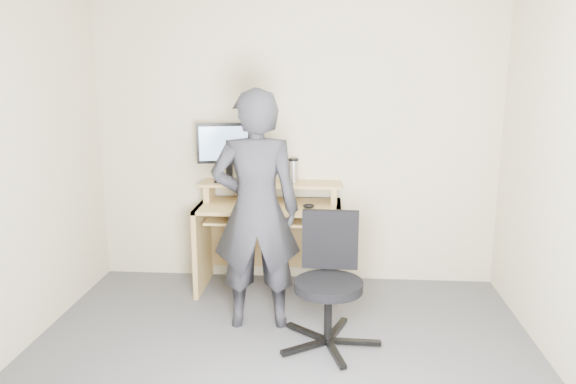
# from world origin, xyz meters

# --- Properties ---
(ground) EXTENTS (3.50, 3.50, 0.00)m
(ground) POSITION_xyz_m (0.00, 0.00, 0.00)
(ground) COLOR #5B5B60
(ground) RESTS_ON ground
(back_wall) EXTENTS (3.50, 0.02, 2.50)m
(back_wall) POSITION_xyz_m (0.00, 1.75, 1.25)
(back_wall) COLOR #BCB396
(back_wall) RESTS_ON ground
(desk) EXTENTS (1.20, 0.60, 0.91)m
(desk) POSITION_xyz_m (-0.20, 1.53, 0.55)
(desk) COLOR tan
(desk) RESTS_ON ground
(monitor) EXTENTS (0.53, 0.16, 0.51)m
(monitor) POSITION_xyz_m (-0.56, 1.60, 1.21)
(monitor) COLOR black
(monitor) RESTS_ON desk
(external_drive) EXTENTS (0.08, 0.14, 0.20)m
(external_drive) POSITION_xyz_m (-0.29, 1.62, 1.01)
(external_drive) COLOR black
(external_drive) RESTS_ON desk
(travel_mug) EXTENTS (0.09, 0.09, 0.19)m
(travel_mug) POSITION_xyz_m (-0.01, 1.61, 1.00)
(travel_mug) COLOR #AFAFB4
(travel_mug) RESTS_ON desk
(smartphone) EXTENTS (0.09, 0.14, 0.01)m
(smartphone) POSITION_xyz_m (-0.04, 1.57, 0.92)
(smartphone) COLOR black
(smartphone) RESTS_ON desk
(charger) EXTENTS (0.05, 0.04, 0.03)m
(charger) POSITION_xyz_m (-0.36, 1.54, 0.93)
(charger) COLOR black
(charger) RESTS_ON desk
(headphones) EXTENTS (0.16, 0.16, 0.06)m
(headphones) POSITION_xyz_m (-0.35, 1.67, 0.92)
(headphones) COLOR silver
(headphones) RESTS_ON desk
(keyboard) EXTENTS (0.49, 0.27, 0.03)m
(keyboard) POSITION_xyz_m (-0.28, 1.36, 0.67)
(keyboard) COLOR black
(keyboard) RESTS_ON desk
(mouse) EXTENTS (0.10, 0.07, 0.04)m
(mouse) POSITION_xyz_m (0.14, 1.35, 0.77)
(mouse) COLOR black
(mouse) RESTS_ON desk
(office_chair) EXTENTS (0.68, 0.71, 0.89)m
(office_chair) POSITION_xyz_m (0.31, 0.53, 0.48)
(office_chair) COLOR black
(office_chair) RESTS_ON ground
(person) EXTENTS (0.67, 0.48, 1.74)m
(person) POSITION_xyz_m (-0.22, 0.77, 0.87)
(person) COLOR black
(person) RESTS_ON ground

